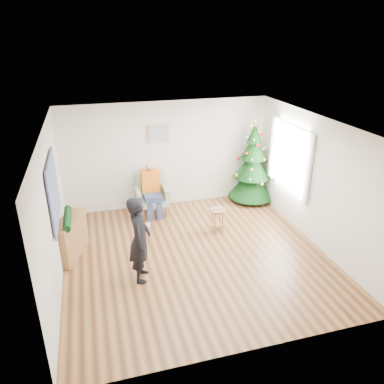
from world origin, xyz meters
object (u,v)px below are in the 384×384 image
object	(u,v)px
christmas_tree	(253,166)
standing_man	(140,239)
stool	(217,220)
console	(70,238)
armchair	(152,199)

from	to	relation	value
christmas_tree	standing_man	distance (m)	4.15
stool	console	size ratio (longest dim) A/B	0.53
console	christmas_tree	bearing A→B (deg)	40.37
standing_man	console	bearing A→B (deg)	59.31
christmas_tree	console	distance (m)	4.73
console	standing_man	bearing A→B (deg)	-20.24
stool	armchair	xyz separation A→B (m)	(-1.22, 1.27, 0.09)
christmas_tree	console	bearing A→B (deg)	-161.45
stool	standing_man	world-z (taller)	standing_man
stool	armchair	world-z (taller)	armchair
stool	standing_man	size ratio (longest dim) A/B	0.34
christmas_tree	console	size ratio (longest dim) A/B	2.09
christmas_tree	armchair	distance (m)	2.68
armchair	standing_man	world-z (taller)	standing_man
console	stool	bearing A→B (deg)	24.46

